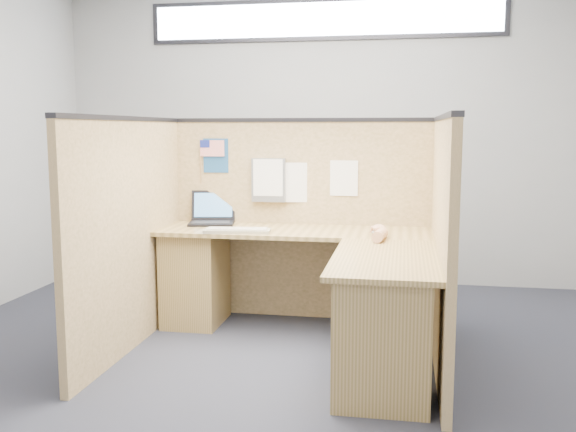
% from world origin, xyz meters
% --- Properties ---
extents(floor, '(5.00, 5.00, 0.00)m').
position_xyz_m(floor, '(0.00, 0.00, 0.00)').
color(floor, black).
rests_on(floor, ground).
extents(wall_back, '(5.00, 0.00, 5.00)m').
position_xyz_m(wall_back, '(0.00, 2.25, 1.40)').
color(wall_back, '#9A9C9F').
rests_on(wall_back, floor).
extents(wall_front, '(5.00, 0.00, 5.00)m').
position_xyz_m(wall_front, '(0.00, -2.25, 1.40)').
color(wall_front, '#9A9C9F').
rests_on(wall_front, floor).
extents(clerestory_window, '(3.30, 0.04, 0.38)m').
position_xyz_m(clerestory_window, '(0.00, 2.23, 2.45)').
color(clerestory_window, '#232328').
rests_on(clerestory_window, wall_back).
extents(cubicle_partitions, '(2.06, 1.83, 1.53)m').
position_xyz_m(cubicle_partitions, '(0.00, 0.43, 0.77)').
color(cubicle_partitions, olive).
rests_on(cubicle_partitions, floor).
extents(l_desk, '(1.95, 1.75, 0.73)m').
position_xyz_m(l_desk, '(0.18, 0.29, 0.39)').
color(l_desk, brown).
rests_on(l_desk, floor).
extents(laptop, '(0.38, 0.38, 0.24)m').
position_xyz_m(laptop, '(-0.66, 0.87, 0.79)').
color(laptop, black).
rests_on(laptop, l_desk).
extents(keyboard, '(0.48, 0.21, 0.03)m').
position_xyz_m(keyboard, '(-0.37, 0.48, 0.74)').
color(keyboard, gray).
rests_on(keyboard, l_desk).
extents(mouse, '(0.11, 0.07, 0.05)m').
position_xyz_m(mouse, '(0.61, 0.54, 0.75)').
color(mouse, '#B5B5BA').
rests_on(mouse, l_desk).
extents(hand_forearm, '(0.11, 0.39, 0.08)m').
position_xyz_m(hand_forearm, '(0.62, 0.41, 0.77)').
color(hand_forearm, tan).
rests_on(hand_forearm, l_desk).
extents(blue_poster, '(0.20, 0.01, 0.26)m').
position_xyz_m(blue_poster, '(-0.67, 0.97, 1.24)').
color(blue_poster, navy).
rests_on(blue_poster, cubicle_partitions).
extents(american_flag, '(0.20, 0.01, 0.33)m').
position_xyz_m(american_flag, '(-0.71, 0.96, 1.29)').
color(american_flag, olive).
rests_on(american_flag, cubicle_partitions).
extents(file_holder, '(0.26, 0.05, 0.33)m').
position_xyz_m(file_holder, '(-0.24, 0.94, 1.06)').
color(file_holder, slate).
rests_on(file_holder, cubicle_partitions).
extents(paper_left, '(0.23, 0.04, 0.30)m').
position_xyz_m(paper_left, '(-0.01, 0.97, 1.05)').
color(paper_left, white).
rests_on(paper_left, cubicle_partitions).
extents(paper_right, '(0.21, 0.01, 0.26)m').
position_xyz_m(paper_right, '(0.33, 0.97, 1.08)').
color(paper_right, white).
rests_on(paper_right, cubicle_partitions).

